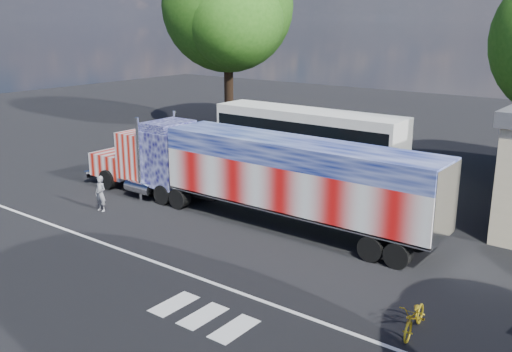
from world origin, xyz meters
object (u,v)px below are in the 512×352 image
Objects in this scene: woman at (100,194)px; bicycle at (415,318)px; semi_truck at (251,172)px; coach_bus at (307,138)px; tree_nw_a at (229,7)px.

woman reaches higher than bicycle.
semi_truck is at bearing 146.74° from bicycle.
coach_bus is 7.15× the size of woman.
woman is at bearing -104.60° from coach_bus.
tree_nw_a is at bearing 151.00° from coach_bus.
tree_nw_a is (-7.69, 18.34, 8.49)m from woman.
coach_bus is (-2.79, 8.89, -0.31)m from semi_truck.
semi_truck reaches higher than coach_bus.
coach_bus is at bearing -29.00° from tree_nw_a.
bicycle is at bearing -48.10° from coach_bus.
tree_nw_a is (-13.68, 14.92, 7.23)m from semi_truck.
bicycle is 31.64m from tree_nw_a.
semi_truck reaches higher than bicycle.
semi_truck is 10.57× the size of bicycle.
bicycle is (15.45, -1.35, -0.35)m from woman.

